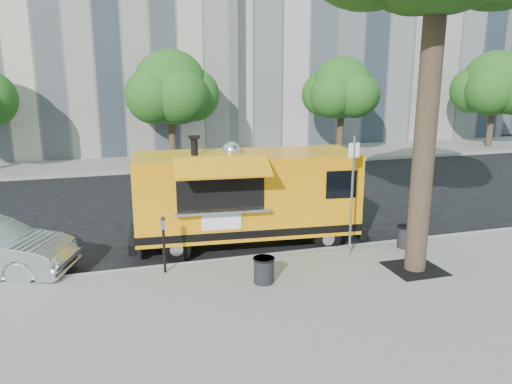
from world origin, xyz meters
TOP-DOWN VIEW (x-y plane):
  - ground at (0.00, 0.00)m, footprint 120.00×120.00m
  - sidewalk at (0.00, -4.00)m, footprint 60.00×6.00m
  - curb at (0.00, -0.93)m, footprint 60.00×0.14m
  - far_sidewalk at (0.00, 13.50)m, footprint 60.00×5.00m
  - tree_well at (2.60, -2.80)m, footprint 1.20×1.20m
  - far_tree_b at (-1.00, 12.70)m, footprint 3.60×3.60m
  - far_tree_c at (8.00, 12.40)m, footprint 3.24×3.24m
  - far_tree_d at (18.00, 12.60)m, footprint 3.78×3.78m
  - sign_post at (1.55, -1.55)m, footprint 0.28×0.06m
  - parking_meter at (-3.00, -1.35)m, footprint 0.11×0.11m
  - food_truck at (-0.66, 0.22)m, footprint 6.28×3.09m
  - trash_bin_left at (-1.00, -2.53)m, footprint 0.48×0.48m
  - trash_bin_right at (3.22, -1.45)m, footprint 0.48×0.48m

SIDE VIEW (x-z plane):
  - ground at x=0.00m, z-range 0.00..0.00m
  - sidewalk at x=0.00m, z-range 0.00..0.15m
  - curb at x=0.00m, z-range -0.01..0.15m
  - far_sidewalk at x=0.00m, z-range 0.00..0.15m
  - tree_well at x=2.60m, z-range 0.14..0.17m
  - trash_bin_left at x=-1.00m, z-range 0.17..0.74m
  - trash_bin_right at x=3.22m, z-range 0.17..0.74m
  - parking_meter at x=-3.00m, z-range 0.31..1.65m
  - food_truck at x=-0.66m, z-range -0.09..2.92m
  - sign_post at x=1.55m, z-range 0.35..3.35m
  - far_tree_c at x=8.00m, z-range 1.11..6.32m
  - far_tree_b at x=-1.00m, z-range 1.08..6.58m
  - far_tree_d at x=18.00m, z-range 1.07..6.71m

